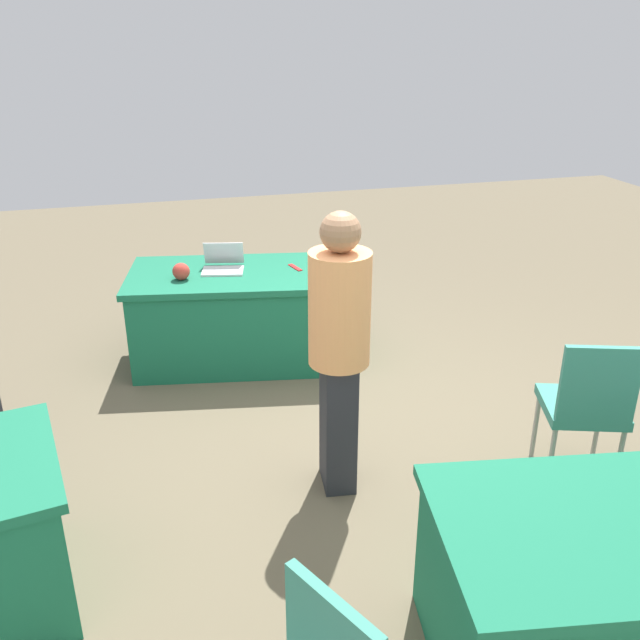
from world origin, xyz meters
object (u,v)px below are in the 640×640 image
Objects in this scene: table_mid_left at (625,594)px; yarn_ball at (181,271)px; table_foreground at (242,315)px; laptop_silver at (223,265)px; chair_tucked_left at (587,402)px; scissors_red at (295,267)px; person_attendee_standing at (339,343)px.

yarn_ball reaches higher than table_mid_left.
table_foreground is 1.08× the size of table_mid_left.
yarn_ball is at bearing 35.08° from laptop_silver.
chair_tucked_left is 5.35× the size of scissors_red.
laptop_silver reaches higher than yarn_ball.
chair_tucked_left is 2.58× the size of laptop_silver.
chair_tucked_left is 1.46m from person_attendee_standing.
scissors_red is at bearing -177.20° from laptop_silver.
scissors_red is (-0.44, 0.03, 0.38)m from table_foreground.
chair_tucked_left reaches higher than table_mid_left.
person_attendee_standing is 1.82m from scissors_red.
yarn_ball is at bearing -150.98° from person_attendee_standing.
chair_tucked_left is (-0.59, -1.14, 0.18)m from table_mid_left.
person_attendee_standing is 1.95m from laptop_silver.
table_foreground is at bearing -72.62° from table_mid_left.
scissors_red is at bearing 176.52° from table_foreground.
laptop_silver is (0.39, -1.90, -0.14)m from person_attendee_standing.
person_attendee_standing is at bearing 114.27° from laptop_silver.
scissors_red is (1.20, -2.18, 0.20)m from chair_tucked_left.
person_attendee_standing reaches higher than laptop_silver.
chair_tucked_left reaches higher than table_foreground.
yarn_ball reaches higher than scissors_red.
table_mid_left is 3.64m from laptop_silver.
person_attendee_standing is (1.36, -0.38, 0.37)m from chair_tucked_left.
scissors_red is at bearing -177.37° from yarn_ball.
chair_tucked_left is (-1.64, 2.21, 0.18)m from table_foreground.
table_mid_left is at bearing -4.10° from scissors_red.
table_mid_left is at bearing 33.77° from person_attendee_standing.
yarn_ball is (0.34, 0.14, 0.03)m from laptop_silver.
chair_tucked_left is at bearing -117.17° from table_mid_left.
laptop_silver is 2.84× the size of yarn_ball.
yarn_ball reaches higher than table_foreground.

